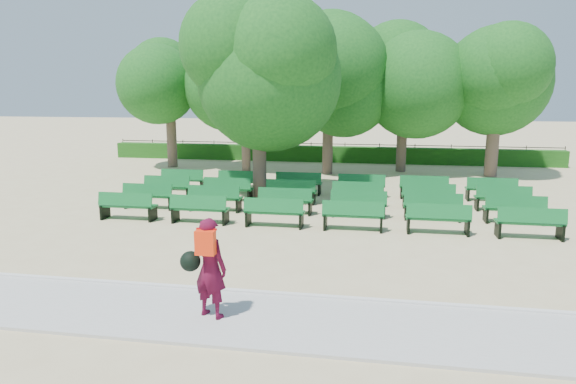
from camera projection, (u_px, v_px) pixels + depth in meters
The scene contains 9 objects.
ground at pixel (284, 219), 16.46m from camera, with size 120.00×120.00×0.00m, color tan.
paving at pixel (210, 316), 9.30m from camera, with size 30.00×2.20×0.06m, color #B3B2AE.
curb at pixel (228, 291), 10.41m from camera, with size 30.00×0.12×0.10m, color silver.
hedge at pixel (327, 154), 29.91m from camera, with size 26.00×0.70×0.90m, color #1C5415.
fence at pixel (328, 161), 30.38m from camera, with size 26.00×0.10×1.02m, color black, non-canonical shape.
tree_line at pixel (319, 172), 26.13m from camera, with size 21.80×6.80×7.04m, color #1A5C1B, non-canonical shape.
bench_array at pixel (323, 207), 17.82m from camera, with size 1.81×0.59×1.14m.
tree_among at pixel (258, 65), 18.57m from camera, with size 5.13×5.13×7.30m.
person at pixel (208, 266), 9.05m from camera, with size 0.91×0.63×1.82m.
Camera 1 is at (2.90, -15.72, 4.03)m, focal length 32.00 mm.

